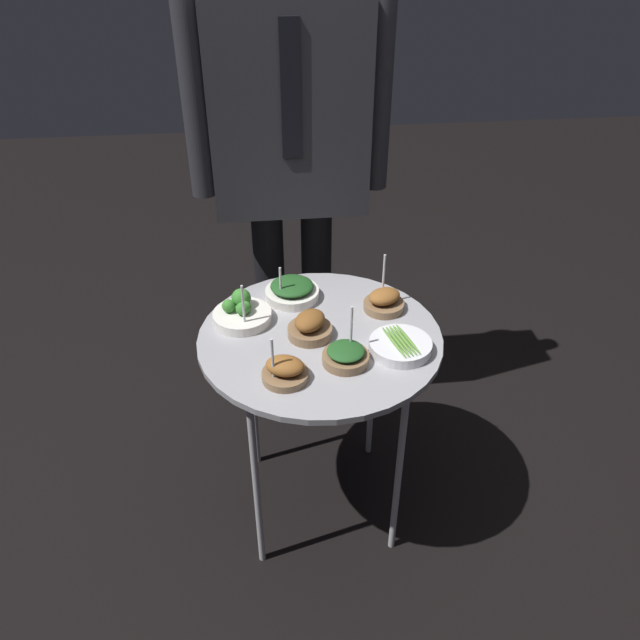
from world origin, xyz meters
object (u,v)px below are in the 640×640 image
bowl_asparagus_front_right (400,346)px  serving_cart (320,349)px  bowl_broccoli_far_rim (242,312)px  waiter_figure (289,133)px  bowl_spinach_near_rim (346,355)px  bowl_roast_mid_left (384,301)px  bowl_spinach_mid_right (292,291)px  bowl_roast_front_left (310,326)px  bowl_roast_back_left (285,370)px

bowl_asparagus_front_right → serving_cart: bearing=155.1°
bowl_broccoli_far_rim → serving_cart: bearing=-24.8°
bowl_asparagus_front_right → waiter_figure: bearing=111.0°
bowl_asparagus_front_right → waiter_figure: (-0.24, 0.62, 0.38)m
serving_cart → bowl_spinach_near_rim: bowl_spinach_near_rim is taller
waiter_figure → bowl_asparagus_front_right: bearing=-69.0°
bowl_roast_mid_left → bowl_asparagus_front_right: (0.00, -0.20, -0.01)m
bowl_spinach_mid_right → bowl_broccoli_far_rim: bearing=-146.6°
bowl_broccoli_far_rim → waiter_figure: waiter_figure is taller
serving_cart → bowl_roast_mid_left: bearing=28.1°
bowl_roast_front_left → bowl_spinach_near_rim: 0.15m
bowl_spinach_near_rim → bowl_roast_mid_left: bearing=57.8°
serving_cart → bowl_roast_front_left: bearing=173.6°
bowl_asparagus_front_right → bowl_spinach_mid_right: bowl_spinach_mid_right is taller
bowl_roast_front_left → bowl_roast_mid_left: bearing=24.5°
bowl_broccoli_far_rim → bowl_roast_front_left: bearing=-27.3°
bowl_roast_mid_left → bowl_broccoli_far_rim: 0.41m
bowl_roast_mid_left → bowl_broccoli_far_rim: (-0.41, -0.01, -0.00)m
bowl_asparagus_front_right → bowl_broccoli_far_rim: (-0.42, 0.19, 0.01)m
bowl_roast_mid_left → waiter_figure: size_ratio=0.09×
bowl_spinach_near_rim → bowl_spinach_mid_right: bearing=109.3°
bowl_roast_back_left → bowl_spinach_mid_right: 0.38m
bowl_roast_front_left → bowl_spinach_mid_right: size_ratio=0.78×
bowl_asparagus_front_right → waiter_figure: waiter_figure is taller
serving_cart → bowl_roast_mid_left: size_ratio=4.25×
bowl_roast_mid_left → bowl_roast_back_left: (-0.31, -0.28, -0.00)m
bowl_roast_back_left → bowl_asparagus_front_right: 0.32m
bowl_roast_front_left → bowl_asparagus_front_right: bearing=-22.9°
bowl_broccoli_far_rim → waiter_figure: size_ratio=0.10×
waiter_figure → serving_cart: bearing=-86.2°
bowl_roast_mid_left → bowl_roast_front_left: bowl_roast_mid_left is taller
bowl_asparagus_front_right → bowl_roast_front_left: size_ratio=1.32×
bowl_spinach_mid_right → bowl_roast_back_left: bearing=-97.2°
waiter_figure → bowl_spinach_mid_right: bearing=-94.5°
bowl_asparagus_front_right → bowl_broccoli_far_rim: bearing=155.1°
bowl_asparagus_front_right → bowl_spinach_mid_right: bearing=132.2°
bowl_spinach_near_rim → bowl_roast_back_left: bearing=-163.1°
serving_cart → bowl_spinach_near_rim: bearing=-67.7°
serving_cart → bowl_spinach_near_rim: 0.16m
bowl_spinach_near_rim → waiter_figure: bearing=97.6°
bowl_broccoli_far_rim → waiter_figure: (0.18, 0.43, 0.37)m
serving_cart → waiter_figure: (-0.04, 0.53, 0.44)m
waiter_figure → bowl_broccoli_far_rim: bearing=-112.4°
serving_cart → bowl_roast_back_left: 0.22m
bowl_asparagus_front_right → bowl_roast_front_left: bearing=157.1°
serving_cart → bowl_asparagus_front_right: size_ratio=4.14×
bowl_roast_back_left → bowl_broccoli_far_rim: (-0.10, 0.27, -0.00)m
bowl_asparagus_front_right → bowl_spinach_near_rim: (-0.15, -0.03, 0.01)m
bowl_spinach_mid_right → bowl_roast_mid_left: bearing=-19.2°
bowl_roast_back_left → bowl_roast_front_left: (0.08, 0.18, 0.00)m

